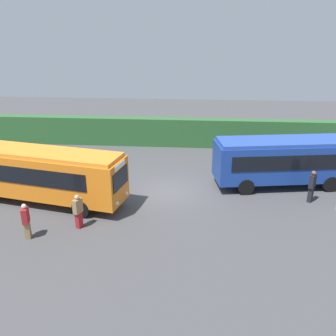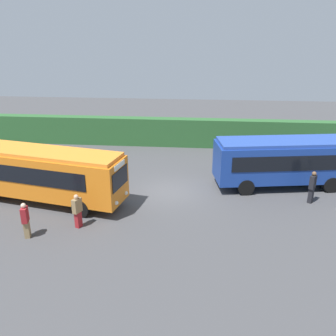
% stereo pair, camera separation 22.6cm
% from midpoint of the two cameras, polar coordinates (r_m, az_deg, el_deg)
% --- Properties ---
extents(ground_plane, '(64.00, 64.00, 0.00)m').
position_cam_midpoint_polar(ground_plane, '(22.35, -0.13, -3.78)').
color(ground_plane, '#424244').
extents(bus_orange, '(10.21, 4.28, 3.16)m').
position_cam_midpoint_polar(bus_orange, '(21.68, -19.94, -0.70)').
color(bus_orange, orange).
rests_on(bus_orange, ground_plane).
extents(bus_blue, '(8.94, 3.86, 3.08)m').
position_cam_midpoint_polar(bus_blue, '(23.71, 17.63, 1.31)').
color(bus_blue, navy).
rests_on(bus_blue, ground_plane).
extents(person_left, '(0.35, 0.53, 1.83)m').
position_cam_midpoint_polar(person_left, '(18.49, -21.93, -7.73)').
color(person_left, olive).
rests_on(person_left, ground_plane).
extents(person_center, '(0.43, 0.56, 1.81)m').
position_cam_midpoint_polar(person_center, '(18.65, -14.42, -6.57)').
color(person_center, maroon).
rests_on(person_center, ground_plane).
extents(person_right, '(0.48, 0.53, 1.94)m').
position_cam_midpoint_polar(person_right, '(22.22, 21.59, -2.62)').
color(person_right, black).
rests_on(person_right, ground_plane).
extents(hedge_row, '(44.00, 1.05, 2.39)m').
position_cam_midpoint_polar(hedge_row, '(30.91, 1.33, 5.68)').
color(hedge_row, '#2A5B2D').
rests_on(hedge_row, ground_plane).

